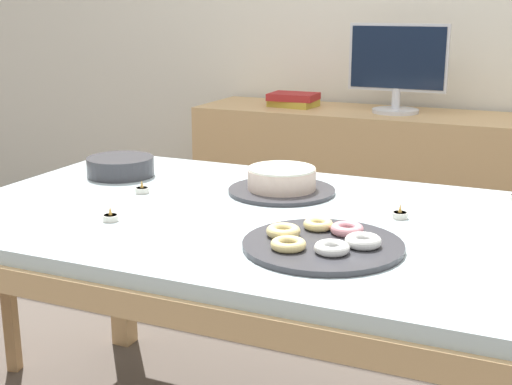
% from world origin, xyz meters
% --- Properties ---
extents(dining_table, '(1.72, 1.03, 0.73)m').
position_xyz_m(dining_table, '(0.00, 0.00, 0.65)').
color(dining_table, silver).
rests_on(dining_table, ground).
extents(sideboard, '(1.81, 0.44, 0.80)m').
position_xyz_m(sideboard, '(0.00, 1.42, 0.40)').
color(sideboard, tan).
rests_on(sideboard, ground).
extents(computer_monitor, '(0.42, 0.20, 0.38)m').
position_xyz_m(computer_monitor, '(-0.02, 1.42, 0.99)').
color(computer_monitor, silver).
rests_on(computer_monitor, sideboard).
extents(book_stack, '(0.22, 0.17, 0.06)m').
position_xyz_m(book_stack, '(-0.49, 1.42, 0.83)').
color(book_stack, '#B29933').
rests_on(book_stack, sideboard).
extents(cake_chocolate_round, '(0.31, 0.31, 0.08)m').
position_xyz_m(cake_chocolate_round, '(-0.06, 0.21, 0.76)').
color(cake_chocolate_round, '#333338').
rests_on(cake_chocolate_round, dining_table).
extents(pastry_platter, '(0.36, 0.36, 0.04)m').
position_xyz_m(pastry_platter, '(0.20, -0.19, 0.75)').
color(pastry_platter, '#333338').
rests_on(pastry_platter, dining_table).
extents(plate_stack, '(0.21, 0.21, 0.06)m').
position_xyz_m(plate_stack, '(-0.60, 0.20, 0.76)').
color(plate_stack, '#333338').
rests_on(plate_stack, dining_table).
extents(tealight_near_front, '(0.04, 0.04, 0.04)m').
position_xyz_m(tealight_near_front, '(0.31, 0.10, 0.74)').
color(tealight_near_front, silver).
rests_on(tealight_near_front, dining_table).
extents(tealight_left_edge, '(0.04, 0.04, 0.04)m').
position_xyz_m(tealight_left_edge, '(-0.35, -0.22, 0.74)').
color(tealight_left_edge, silver).
rests_on(tealight_left_edge, dining_table).
extents(tealight_near_cakes, '(0.04, 0.04, 0.04)m').
position_xyz_m(tealight_near_cakes, '(-0.42, 0.05, 0.74)').
color(tealight_near_cakes, silver).
rests_on(tealight_near_cakes, dining_table).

